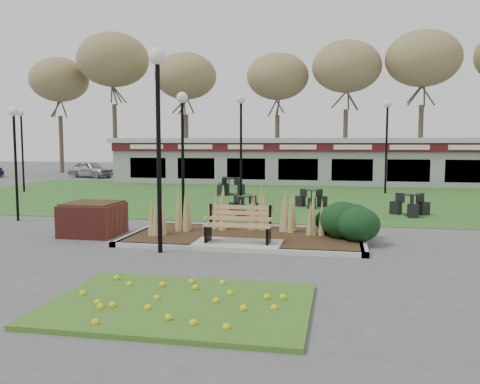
% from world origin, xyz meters
% --- Properties ---
extents(ground, '(100.00, 100.00, 0.00)m').
position_xyz_m(ground, '(0.00, 0.00, 0.00)').
color(ground, '#515154').
rests_on(ground, ground).
extents(lawn, '(34.00, 16.00, 0.02)m').
position_xyz_m(lawn, '(0.00, 12.00, 0.01)').
color(lawn, '#296720').
rests_on(lawn, ground).
extents(flower_bed, '(4.20, 3.00, 0.16)m').
position_xyz_m(flower_bed, '(0.00, -4.60, 0.07)').
color(flower_bed, '#31681D').
rests_on(flower_bed, ground).
extents(planting_bed, '(6.75, 3.40, 1.27)m').
position_xyz_m(planting_bed, '(1.27, 1.35, 0.37)').
color(planting_bed, black).
rests_on(planting_bed, ground).
extents(park_bench, '(1.70, 0.66, 0.93)m').
position_xyz_m(park_bench, '(0.00, 0.25, 0.59)').
color(park_bench, '#AE844E').
rests_on(park_bench, ground).
extents(brick_planter, '(1.50, 1.50, 0.95)m').
position_xyz_m(brick_planter, '(-4.40, 1.00, 0.48)').
color(brick_planter, maroon).
rests_on(brick_planter, ground).
extents(food_pavilion, '(24.60, 3.40, 2.90)m').
position_xyz_m(food_pavilion, '(0.00, 19.96, 1.48)').
color(food_pavilion, gray).
rests_on(food_pavilion, ground).
extents(tree_backdrop, '(47.24, 5.24, 10.36)m').
position_xyz_m(tree_backdrop, '(0.00, 28.00, 8.36)').
color(tree_backdrop, '#47382B').
rests_on(tree_backdrop, ground).
extents(lamp_post_near_left, '(0.32, 0.32, 3.82)m').
position_xyz_m(lamp_post_near_left, '(-8.18, 2.98, 2.78)').
color(lamp_post_near_left, black).
rests_on(lamp_post_near_left, ground).
extents(lamp_post_near_right, '(0.35, 0.35, 4.22)m').
position_xyz_m(lamp_post_near_right, '(-2.40, 3.20, 3.07)').
color(lamp_post_near_right, black).
rests_on(lamp_post_near_right, ground).
extents(lamp_post_mid_left, '(0.40, 0.40, 4.85)m').
position_xyz_m(lamp_post_mid_left, '(-1.72, -0.80, 3.53)').
color(lamp_post_mid_left, black).
rests_on(lamp_post_mid_left, ground).
extents(lamp_post_mid_right, '(0.40, 0.40, 4.77)m').
position_xyz_m(lamp_post_mid_right, '(-1.95, 10.51, 3.48)').
color(lamp_post_mid_right, black).
rests_on(lamp_post_mid_right, ground).
extents(lamp_post_far_right, '(0.40, 0.40, 4.78)m').
position_xyz_m(lamp_post_far_right, '(4.81, 14.75, 3.49)').
color(lamp_post_far_right, black).
rests_on(lamp_post_far_right, ground).
extents(lamp_post_far_left, '(0.36, 0.36, 4.38)m').
position_xyz_m(lamp_post_far_left, '(-14.00, 11.90, 3.19)').
color(lamp_post_far_left, black).
rests_on(lamp_post_far_left, ground).
extents(bistro_set_a, '(1.50, 1.56, 0.85)m').
position_xyz_m(bistro_set_a, '(-2.98, 12.61, 0.30)').
color(bistro_set_a, black).
rests_on(bistro_set_a, ground).
extents(bistro_set_b, '(1.22, 1.07, 0.65)m').
position_xyz_m(bistro_set_b, '(-0.94, 5.92, 0.24)').
color(bistro_set_b, black).
rests_on(bistro_set_b, ground).
extents(bistro_set_c, '(1.43, 1.25, 0.76)m').
position_xyz_m(bistro_set_c, '(5.03, 6.75, 0.27)').
color(bistro_set_c, black).
rests_on(bistro_set_c, ground).
extents(bistro_set_d, '(1.31, 1.19, 0.70)m').
position_xyz_m(bistro_set_d, '(1.39, 8.36, 0.25)').
color(bistro_set_d, black).
rests_on(bistro_set_d, ground).
extents(car_silver, '(3.93, 2.50, 1.24)m').
position_xyz_m(car_silver, '(-15.82, 22.76, 0.62)').
color(car_silver, '#AFAFB4').
rests_on(car_silver, ground).
extents(car_black, '(4.74, 2.40, 1.49)m').
position_xyz_m(car_black, '(-9.81, 23.10, 0.75)').
color(car_black, black).
rests_on(car_black, ground).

